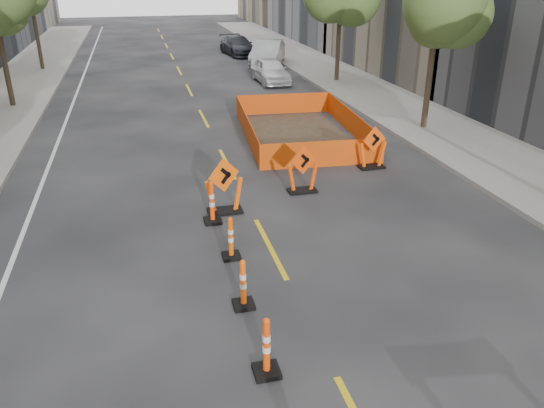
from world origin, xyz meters
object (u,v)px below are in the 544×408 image
object	(u,v)px
parked_car_mid	(267,54)
parked_car_far	(238,46)
channelizer_4	(243,284)
parked_car_near	(270,70)
chevron_sign_center	(303,169)
chevron_sign_left	(224,186)
channelizer_6	(212,202)
chevron_sign_right	(373,147)
channelizer_3	(267,346)
channelizer_5	(231,238)

from	to	relation	value
parked_car_mid	parked_car_far	distance (m)	5.53
channelizer_4	parked_car_near	world-z (taller)	parked_car_near
channelizer_4	chevron_sign_center	size ratio (longest dim) A/B	0.73
chevron_sign_left	parked_car_near	xyz separation A→B (m)	(5.43, 16.69, -0.09)
channelizer_6	chevron_sign_right	size ratio (longest dim) A/B	0.80
channelizer_3	parked_car_near	distance (m)	23.72
parked_car_mid	chevron_sign_left	bearing A→B (deg)	-84.89
channelizer_6	chevron_sign_left	world-z (taller)	chevron_sign_left
chevron_sign_center	chevron_sign_right	distance (m)	3.13
parked_car_near	parked_car_mid	world-z (taller)	parked_car_mid
channelizer_3	chevron_sign_left	distance (m)	6.33
channelizer_6	parked_car_far	xyz separation A→B (m)	(6.00, 27.82, 0.10)
channelizer_3	chevron_sign_center	xyz separation A→B (m)	(2.82, 7.17, 0.17)
channelizer_3	parked_car_near	world-z (taller)	parked_car_near
parked_car_far	parked_car_mid	bearing A→B (deg)	-87.22
chevron_sign_center	parked_car_near	bearing A→B (deg)	59.90
chevron_sign_center	chevron_sign_right	world-z (taller)	chevron_sign_center
channelizer_3	channelizer_5	size ratio (longest dim) A/B	1.06
chevron_sign_right	channelizer_3	bearing A→B (deg)	-136.84
channelizer_6	parked_car_near	bearing A→B (deg)	71.28
channelizer_6	chevron_sign_right	bearing A→B (deg)	25.94
chevron_sign_left	chevron_sign_center	distance (m)	2.59
channelizer_5	chevron_sign_left	size ratio (longest dim) A/B	0.66
parked_car_near	channelizer_5	bearing A→B (deg)	-107.71
channelizer_5	parked_car_near	bearing A→B (deg)	73.45
channelizer_4	channelizer_3	bearing A→B (deg)	-90.16
channelizer_4	channelizer_6	xyz separation A→B (m)	(-0.04, 3.86, 0.05)
channelizer_6	chevron_sign_right	world-z (taller)	chevron_sign_right
channelizer_6	chevron_sign_center	xyz separation A→B (m)	(2.85, 1.38, 0.14)
chevron_sign_center	parked_car_far	world-z (taller)	chevron_sign_center
channelizer_5	chevron_sign_center	size ratio (longest dim) A/B	0.72
channelizer_4	channelizer_6	world-z (taller)	channelizer_6
parked_car_far	chevron_sign_left	bearing A→B (deg)	-108.45
channelizer_3	channelizer_6	distance (m)	5.79
channelizer_3	parked_car_far	distance (m)	34.13
channelizer_3	parked_car_near	size ratio (longest dim) A/B	0.27
chevron_sign_right	channelizer_4	bearing A→B (deg)	-143.83
channelizer_5	chevron_sign_right	world-z (taller)	chevron_sign_right
chevron_sign_right	parked_car_near	bearing A→B (deg)	75.88
channelizer_5	parked_car_near	world-z (taller)	parked_car_near
chevron_sign_left	parked_car_far	size ratio (longest dim) A/B	0.34
parked_car_near	parked_car_mid	bearing A→B (deg)	76.86
chevron_sign_center	parked_car_far	size ratio (longest dim) A/B	0.31
chevron_sign_right	parked_car_mid	distance (m)	19.66
channelizer_6	parked_car_mid	size ratio (longest dim) A/B	0.22
channelizer_3	channelizer_6	bearing A→B (deg)	90.34
channelizer_4	channelizer_5	world-z (taller)	channelizer_4
parked_car_near	chevron_sign_center	bearing A→B (deg)	-101.81
channelizer_4	chevron_sign_center	world-z (taller)	chevron_sign_center
channelizer_6	chevron_sign_right	xyz separation A→B (m)	(5.66, 2.76, 0.14)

